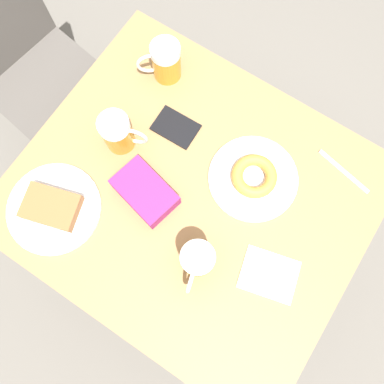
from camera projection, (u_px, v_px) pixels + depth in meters
ground_plane at (192, 232)px, 1.75m from camera, size 8.00×8.00×0.00m
table at (192, 199)px, 1.10m from camera, size 0.83×0.95×0.73m
chair at (20, 55)px, 1.36m from camera, size 0.46×0.46×0.92m
plate_with_cake at (53, 208)px, 1.02m from camera, size 0.26×0.26×0.04m
plate_with_donut at (254, 177)px, 1.04m from camera, size 0.25×0.25×0.04m
beer_mug_left at (118, 133)px, 1.02m from camera, size 0.09×0.13×0.13m
beer_mug_center at (197, 260)px, 0.93m from camera, size 0.13×0.09×0.13m
beer_mug_right at (165, 61)px, 1.07m from camera, size 0.10×0.11×0.13m
napkin_folded at (269, 274)px, 0.98m from camera, size 0.15×0.17×0.00m
fork at (344, 171)px, 1.06m from camera, size 0.05×0.17×0.00m
passport_near_edge at (176, 127)px, 1.09m from camera, size 0.09×0.13×0.01m
blue_pouch at (145, 192)px, 1.01m from camera, size 0.14×0.19×0.06m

